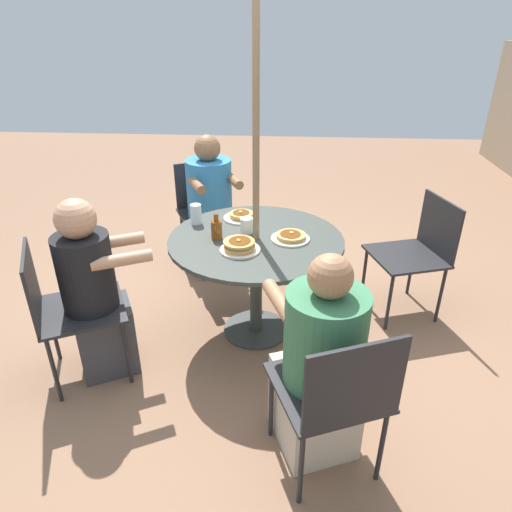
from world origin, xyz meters
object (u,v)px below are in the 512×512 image
pancake_plate_a (291,237)px  patio_chair_west (418,248)px  diner_south (319,367)px  patio_chair_east (64,305)px  pancake_plate_c (241,216)px  diner_north (211,212)px  patio_chair_north (206,206)px  syrup_bottle (217,229)px  diner_east (95,296)px  patio_table (256,253)px  drinking_glass_a (196,214)px  coffee_cup (246,225)px  patio_chair_south (336,392)px  pancake_plate_b (240,246)px

pancake_plate_a → patio_chair_west: bearing=111.7°
diner_south → patio_chair_west: diner_south is taller
patio_chair_east → pancake_plate_c: patio_chair_east is taller
diner_south → pancake_plate_c: diner_south is taller
diner_north → patio_chair_north: bearing=-90.0°
diner_north → patio_chair_east: bearing=40.6°
pancake_plate_c → syrup_bottle: syrup_bottle is taller
diner_north → diner_east: (1.35, -0.46, 0.01)m
patio_chair_north → patio_chair_west: 1.79m
diner_east → patio_chair_east: bearing=-90.0°
patio_table → diner_south: bearing=21.4°
patio_table → patio_chair_east: 1.19m
patio_table → pancake_plate_a: size_ratio=4.58×
patio_chair_west → drinking_glass_a: 1.58m
coffee_cup → patio_chair_south: bearing=23.0°
pancake_plate_c → syrup_bottle: 0.35m
patio_chair_north → pancake_plate_a: 1.32m
patio_chair_east → pancake_plate_c: size_ratio=3.54×
patio_chair_north → pancake_plate_a: patio_chair_north is taller
pancake_plate_b → coffee_cup: (-0.27, 0.02, 0.02)m
pancake_plate_c → pancake_plate_b: bearing=4.7°
patio_chair_north → patio_chair_east: same height
diner_east → coffee_cup: bearing=95.8°
patio_chair_north → diner_east: bearing=49.7°
patio_chair_west → pancake_plate_b: bearing=96.7°
pancake_plate_a → drinking_glass_a: 0.68m
patio_chair_north → syrup_bottle: bearing=78.0°
diner_north → diner_east: size_ratio=1.03×
diner_north → syrup_bottle: size_ratio=6.90×
patio_table → patio_chair_south: bearing=21.4°
pancake_plate_b → syrup_bottle: size_ratio=1.46×
syrup_bottle → pancake_plate_b: bearing=44.8°
diner_south → coffee_cup: bearing=91.8°
patio_table → diner_east: diner_east is taller
diner_north → patio_chair_east: size_ratio=1.33×
drinking_glass_a → patio_chair_north: bearing=-173.6°
patio_table → patio_chair_north: (-1.06, -0.52, -0.10)m
pancake_plate_c → syrup_bottle: bearing=-20.2°
patio_chair_south → patio_chair_north: bearing=92.3°
diner_south → pancake_plate_a: 0.97m
patio_table → diner_east: bearing=-63.8°
pancake_plate_c → coffee_cup: bearing=14.3°
patio_chair_east → coffee_cup: size_ratio=8.65×
patio_chair_south → coffee_cup: (-1.18, -0.50, 0.26)m
diner_north → pancake_plate_a: 1.15m
patio_chair_west → pancake_plate_a: (0.36, -0.91, 0.23)m
patio_chair_north → syrup_bottle: syrup_bottle is taller
patio_chair_south → pancake_plate_a: bearing=79.6°
patio_chair_south → pancake_plate_c: bearing=90.2°
patio_chair_north → pancake_plate_b: bearing=83.1°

